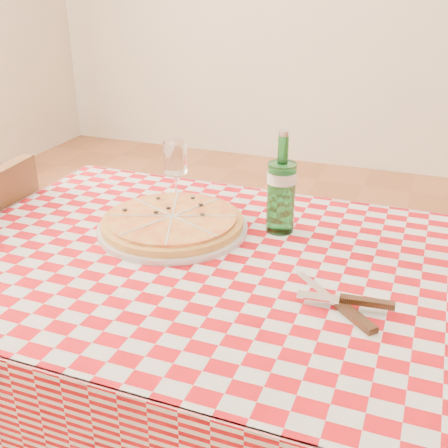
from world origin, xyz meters
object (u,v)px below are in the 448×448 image
(dining_table, at_px, (223,298))
(wine_glass, at_px, (176,171))
(pizza_plate, at_px, (172,221))
(water_bottle, at_px, (282,182))

(dining_table, height_order, wine_glass, wine_glass)
(pizza_plate, relative_size, wine_glass, 2.26)
(dining_table, relative_size, water_bottle, 4.74)
(wine_glass, bearing_deg, water_bottle, -16.35)
(dining_table, relative_size, pizza_plate, 3.24)
(pizza_plate, bearing_deg, dining_table, -30.78)
(wine_glass, bearing_deg, pizza_plate, -67.24)
(water_bottle, bearing_deg, dining_table, -110.86)
(dining_table, bearing_deg, wine_glass, 130.77)
(pizza_plate, distance_m, wine_glass, 0.21)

